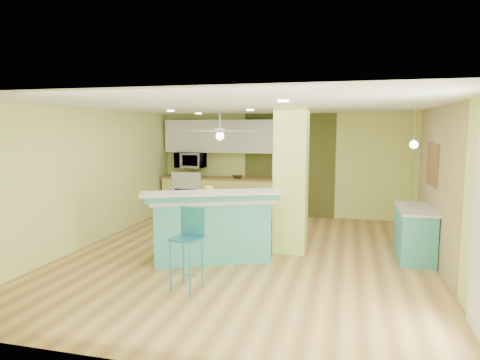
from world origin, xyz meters
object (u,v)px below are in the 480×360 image
object	(u,v)px
bar_stool	(189,235)
side_counter	(414,233)
fruit_bowl	(237,177)
canister	(209,192)
peninsula	(211,226)

from	to	relation	value
bar_stool	side_counter	world-z (taller)	bar_stool
bar_stool	fruit_bowl	size ratio (longest dim) A/B	4.04
bar_stool	canister	distance (m)	1.35
side_counter	fruit_bowl	xyz separation A→B (m)	(-3.70, 2.52, 0.55)
bar_stool	canister	world-z (taller)	canister
peninsula	side_counter	distance (m)	3.38
bar_stool	side_counter	xyz separation A→B (m)	(3.12, 2.21, -0.31)
peninsula	fruit_bowl	xyz separation A→B (m)	(-0.43, 3.37, 0.43)
bar_stool	peninsula	bearing A→B (deg)	107.72
fruit_bowl	peninsula	bearing A→B (deg)	-82.67
side_counter	fruit_bowl	size ratio (longest dim) A/B	4.83
fruit_bowl	bar_stool	bearing A→B (deg)	-83.02
bar_stool	fruit_bowl	xyz separation A→B (m)	(-0.58, 4.73, 0.24)
bar_stool	side_counter	bearing A→B (deg)	46.91
peninsula	bar_stool	size ratio (longest dim) A/B	2.16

